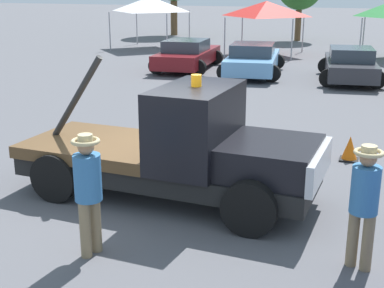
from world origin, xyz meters
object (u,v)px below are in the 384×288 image
(parked_car_maroon, at_px, (187,55))
(canopy_tent_red, at_px, (266,9))
(parked_car_skyblue, at_px, (253,59))
(tow_truck, at_px, (182,151))
(person_near_truck, at_px, (364,198))
(traffic_cone, at_px, (350,149))
(parked_car_charcoal, at_px, (350,65))
(canopy_tent_white, at_px, (150,4))
(person_at_hood, at_px, (88,185))

(parked_car_maroon, bearing_deg, canopy_tent_red, -23.68)
(parked_car_maroon, xyz_separation_m, parked_car_skyblue, (3.13, -0.47, -0.00))
(tow_truck, distance_m, parked_car_skyblue, 13.90)
(parked_car_maroon, bearing_deg, person_near_truck, -156.83)
(parked_car_maroon, bearing_deg, traffic_cone, -149.07)
(tow_truck, bearing_deg, parked_car_maroon, 112.50)
(person_near_truck, bearing_deg, tow_truck, -95.17)
(person_near_truck, distance_m, canopy_tent_red, 22.87)
(parked_car_maroon, distance_m, parked_car_charcoal, 7.14)
(parked_car_maroon, relative_size, canopy_tent_red, 1.41)
(tow_truck, relative_size, parked_car_maroon, 1.09)
(person_near_truck, bearing_deg, parked_car_charcoal, -155.56)
(parked_car_charcoal, distance_m, canopy_tent_white, 14.20)
(parked_car_maroon, distance_m, canopy_tent_white, 8.57)
(canopy_tent_red, distance_m, traffic_cone, 18.28)
(person_near_truck, distance_m, parked_car_charcoal, 15.11)
(tow_truck, distance_m, person_near_truck, 3.45)
(canopy_tent_white, relative_size, traffic_cone, 6.58)
(person_at_hood, distance_m, parked_car_maroon, 17.24)
(parked_car_skyblue, xyz_separation_m, parked_car_charcoal, (3.98, -0.13, -0.00))
(traffic_cone, bearing_deg, parked_car_maroon, 125.90)
(parked_car_skyblue, distance_m, parked_car_charcoal, 3.98)
(person_near_truck, distance_m, canopy_tent_white, 26.11)
(canopy_tent_red, bearing_deg, parked_car_skyblue, -81.60)
(tow_truck, distance_m, canopy_tent_red, 20.80)
(parked_car_charcoal, xyz_separation_m, traffic_cone, (0.79, -10.30, -0.39))
(canopy_tent_white, distance_m, traffic_cone, 21.94)
(tow_truck, bearing_deg, parked_car_charcoal, 84.43)
(person_near_truck, xyz_separation_m, canopy_tent_red, (-6.24, 21.96, 1.39))
(person_at_hood, bearing_deg, canopy_tent_white, -54.04)
(person_at_hood, relative_size, parked_car_skyblue, 0.35)
(person_at_hood, bearing_deg, canopy_tent_red, -69.86)
(parked_car_maroon, distance_m, parked_car_skyblue, 3.17)
(canopy_tent_white, bearing_deg, parked_car_skyblue, -42.30)
(person_at_hood, distance_m, canopy_tent_white, 25.31)
(parked_car_charcoal, bearing_deg, canopy_tent_red, 27.67)
(canopy_tent_red, relative_size, traffic_cone, 6.52)
(person_at_hood, bearing_deg, parked_car_charcoal, -84.80)
(tow_truck, relative_size, canopy_tent_red, 1.54)
(person_near_truck, height_order, parked_car_charcoal, person_near_truck)
(parked_car_skyblue, bearing_deg, person_at_hood, 177.65)
(tow_truck, height_order, traffic_cone, tow_truck)
(parked_car_charcoal, relative_size, canopy_tent_red, 1.36)
(person_near_truck, relative_size, canopy_tent_white, 0.48)
(parked_car_skyblue, bearing_deg, parked_car_maroon, 73.33)
(parked_car_skyblue, height_order, canopy_tent_white, canopy_tent_white)
(canopy_tent_red, bearing_deg, person_at_hood, -83.48)
(person_near_truck, xyz_separation_m, parked_car_maroon, (-8.37, 15.66, -0.38))
(person_near_truck, relative_size, person_at_hood, 0.98)
(tow_truck, distance_m, person_at_hood, 2.41)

